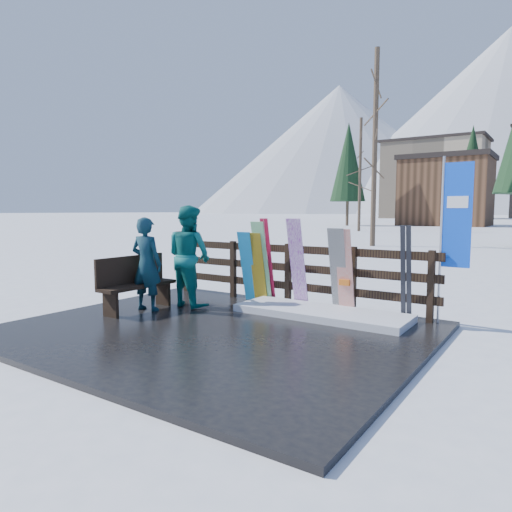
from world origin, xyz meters
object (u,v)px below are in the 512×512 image
Objects in this scene: bench at (135,281)px; snowboard_4 at (338,271)px; person_front at (147,264)px; person_back at (189,256)px; snowboard_3 at (297,263)px; snowboard_0 at (248,267)px; snowboard_1 at (262,263)px; snowboard_2 at (258,268)px; snowboard_5 at (345,272)px; rental_flag at (453,221)px.

bench is 1.00× the size of snowboard_4.
person_back is at bearing -127.74° from person_front.
person_back is at bearing -151.14° from snowboard_3.
snowboard_1 is (0.32, -0.00, 0.10)m from snowboard_0.
snowboard_3 is (0.86, 0.00, 0.14)m from snowboard_2.
snowboard_3 is 1.12× the size of snowboard_5.
rental_flag is 4.54m from person_back.
snowboard_1 is 0.14m from snowboard_2.
person_front reaches higher than snowboard_4.
person_back reaches higher than snowboard_0.
snowboard_4 is 1.98m from rental_flag.
bench is at bearing -142.30° from snowboard_3.
snowboard_4 is at bearing 0.00° from snowboard_3.
person_back reaches higher than snowboard_4.
snowboard_2 is 1.66m from snowboard_4.
snowboard_3 reaches higher than snowboard_4.
snowboard_2 is 0.82× the size of snowboard_3.
rental_flag is at bearing 22.85° from bench.
snowboard_2 is at bearing -125.59° from person_back.
rental_flag is 1.57× the size of person_front.
person_front is at bearing -121.65° from snowboard_0.
snowboard_3 is 0.64× the size of rental_flag.
snowboard_0 is 0.84× the size of snowboard_3.
snowboard_0 is at bearing -116.92° from person_back.
bench is at bearing -124.03° from snowboard_0.
person_back is (-0.89, -0.97, 0.26)m from snowboard_2.
snowboard_3 is 1.01× the size of person_front.
bench is at bearing -130.57° from snowboard_1.
rental_flag reaches higher than snowboard_4.
bench is 1.08× the size of snowboard_0.
snowboard_1 is 1.06× the size of snowboard_4.
snowboard_0 is 3.78m from rental_flag.
snowboard_1 is at bearing -138.54° from person_front.
snowboard_2 is 0.83× the size of person_front.
bench is 2.15m from snowboard_0.
snowboard_4 is (1.90, -0.00, 0.06)m from snowboard_0.
bench is at bearing -128.98° from snowboard_2.
snowboard_1 is (1.52, 1.78, 0.27)m from bench.
rental_flag reaches higher than bench.
snowboard_1 reaches higher than snowboard_4.
bench is 0.94× the size of snowboard_1.
snowboard_1 is 1.38m from person_back.
snowboard_5 is 1.88m from rental_flag.
snowboard_1 is 1.07× the size of snowboard_5.
snowboard_5 is (3.22, 1.78, 0.22)m from bench.
rental_flag is at bearing 9.33° from snowboard_5.
snowboard_5 is 0.57× the size of rental_flag.
person_front is at bearing -151.35° from snowboard_5.
person_back is (-2.55, -0.97, 0.19)m from snowboard_4.
snowboard_2 is at bearing -175.49° from rental_flag.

